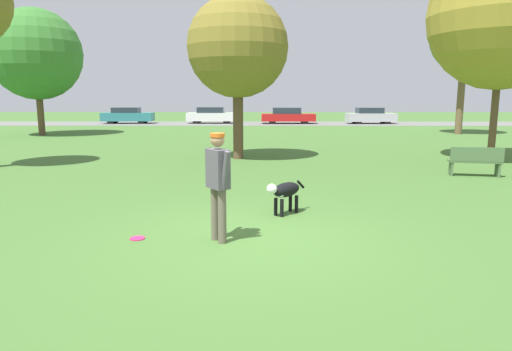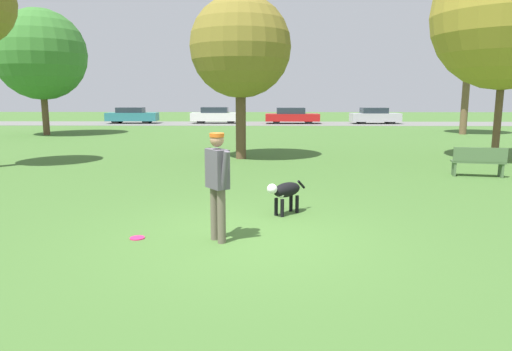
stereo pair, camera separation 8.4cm
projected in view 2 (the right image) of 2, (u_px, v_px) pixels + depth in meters
The scene contains 14 objects.
ground_plane at pixel (246, 238), 7.31m from camera, with size 120.00×120.00×0.00m, color #426B2D.
far_road_strip at pixel (261, 124), 38.11m from camera, with size 120.00×6.00×0.01m.
person at pixel (217, 178), 6.99m from camera, with size 0.46×0.58×1.70m.
dog at pixel (285, 191), 8.69m from camera, with size 0.81×0.86×0.65m.
frisbee at pixel (137, 238), 7.28m from camera, with size 0.24×0.24×0.02m.
tree_mid_center at pixel (240, 47), 16.00m from camera, with size 3.57×3.57×5.75m.
tree_near_right at pixel (507, 16), 15.17m from camera, with size 4.90×4.90×7.34m.
tree_far_left at pixel (41, 55), 26.17m from camera, with size 5.15×5.15×7.19m.
tree_far_right at pixel (470, 38), 26.42m from camera, with size 3.99×3.99×7.65m.
parked_car_teal at pixel (132, 115), 38.30m from camera, with size 4.26×1.94×1.34m.
parked_car_white at pixel (216, 115), 38.35m from camera, with size 4.20×1.69×1.36m.
parked_car_red at pixel (292, 116), 38.01m from camera, with size 4.45×1.81×1.32m.
parked_car_silver at pixel (375, 116), 37.80m from camera, with size 4.03×1.78×1.33m.
park_bench at pixel (479, 161), 12.81m from camera, with size 1.45×0.67×0.84m.
Camera 2 is at (0.30, -7.03, 2.24)m, focal length 32.00 mm.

